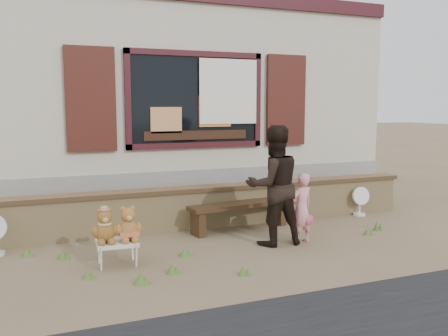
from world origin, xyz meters
name	(u,v)px	position (x,y,z in m)	size (l,w,h in m)	color
ground	(239,242)	(0.00, 0.00, 0.00)	(80.00, 80.00, 0.00)	brown
shopfront	(161,104)	(0.00, 4.49, 2.00)	(8.04, 5.13, 4.00)	#C1B89C
brick_wall	(215,205)	(0.00, 1.00, 0.34)	(7.10, 0.36, 0.67)	tan
bench	(240,210)	(0.28, 0.62, 0.32)	(1.73, 0.59, 0.43)	black
folding_chair	(117,243)	(-1.79, -0.37, 0.27)	(0.51, 0.46, 0.30)	silver
teddy_bear_left	(105,225)	(-1.93, -0.37, 0.52)	(0.32, 0.28, 0.43)	brown
teddy_bear_right	(128,223)	(-1.65, -0.38, 0.52)	(0.32, 0.28, 0.44)	brown
child	(301,208)	(0.80, -0.36, 0.50)	(0.37, 0.24, 1.00)	pink
adult	(274,185)	(0.40, -0.27, 0.84)	(0.82, 0.64, 1.68)	black
fan_right	(360,201)	(2.67, 0.75, 0.26)	(0.33, 0.22, 0.52)	white
grass_tufts	(176,257)	(-1.09, -0.53, 0.06)	(5.22, 1.80, 0.16)	#456127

